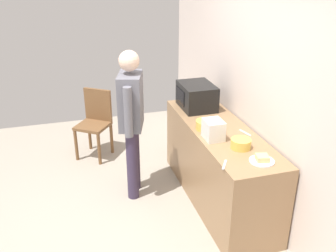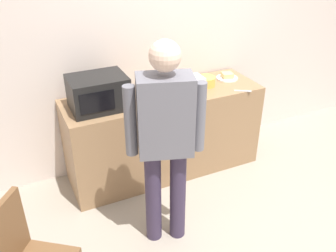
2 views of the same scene
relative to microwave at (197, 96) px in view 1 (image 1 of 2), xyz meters
name	(u,v)px [view 1 (image 1 of 2)]	position (x,y,z in m)	size (l,w,h in m)	color
ground_plane	(115,227)	(0.85, -1.19, -1.04)	(6.00, 6.00, 0.00)	#9E9384
back_wall	(265,95)	(0.86, 0.41, 0.26)	(5.40, 0.13, 2.60)	silver
kitchen_counter	(218,165)	(0.66, 0.03, -0.60)	(1.99, 0.62, 0.89)	#93704C
microwave	(197,96)	(0.00, 0.00, 0.00)	(0.50, 0.39, 0.30)	black
sandwich_plate	(262,160)	(1.43, 0.10, -0.13)	(0.23, 0.23, 0.07)	white
salad_bowl	(206,125)	(0.62, -0.12, -0.10)	(0.21, 0.21, 0.10)	gold
cereal_bowl	(241,144)	(1.13, 0.04, -0.10)	(0.20, 0.20, 0.09)	gold
toaster	(213,130)	(0.86, -0.14, -0.05)	(0.22, 0.18, 0.20)	silver
fork_utensil	(245,133)	(0.84, 0.24, -0.15)	(0.17, 0.02, 0.01)	silver
spoon_utensil	(225,165)	(1.39, -0.25, -0.15)	(0.17, 0.02, 0.01)	silver
person_standing	(131,115)	(0.26, -0.86, -0.04)	(0.57, 0.35, 1.71)	#372C45
wooden_chair	(95,120)	(-0.84, -1.16, -0.52)	(0.56, 0.56, 0.94)	brown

